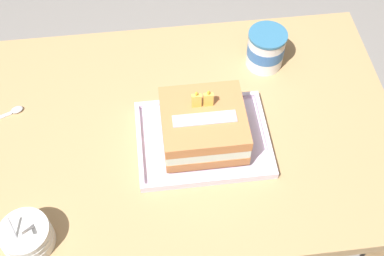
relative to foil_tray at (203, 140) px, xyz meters
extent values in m
plane|color=gray|center=(-0.05, 0.05, -0.77)|extent=(8.00, 8.00, 0.00)
cube|color=tan|center=(-0.05, 0.05, -0.02)|extent=(1.20, 0.80, 0.04)
cube|color=tan|center=(-0.59, 0.39, -0.41)|extent=(0.06, 0.06, 0.73)
cube|color=tan|center=(0.49, 0.39, -0.41)|extent=(0.06, 0.06, 0.73)
cube|color=silver|center=(0.00, 0.00, 0.00)|extent=(0.35, 0.27, 0.01)
cube|color=silver|center=(0.00, -0.13, 0.01)|extent=(0.35, 0.01, 0.02)
cube|color=silver|center=(0.00, 0.13, 0.01)|extent=(0.35, 0.01, 0.02)
cube|color=silver|center=(-0.17, 0.00, 0.01)|extent=(0.01, 0.25, 0.02)
cube|color=silver|center=(0.17, 0.00, 0.01)|extent=(0.01, 0.25, 0.02)
cube|color=#C67B47|center=(0.00, 0.00, 0.03)|extent=(0.21, 0.20, 0.03)
cube|color=silver|center=(0.00, 0.00, 0.07)|extent=(0.21, 0.20, 0.03)
cube|color=#C67B47|center=(0.00, 0.00, 0.10)|extent=(0.21, 0.20, 0.03)
cube|color=beige|center=(0.00, -0.02, 0.12)|extent=(0.16, 0.04, 0.00)
cube|color=#EFC64C|center=(-0.01, 0.03, 0.14)|extent=(0.02, 0.01, 0.04)
ellipsoid|color=yellow|center=(-0.01, 0.03, 0.16)|extent=(0.01, 0.01, 0.01)
cube|color=#EFC64C|center=(0.02, 0.03, 0.14)|extent=(0.02, 0.01, 0.04)
ellipsoid|color=yellow|center=(0.02, 0.03, 0.16)|extent=(0.01, 0.01, 0.01)
cylinder|color=white|center=(-0.44, -0.24, 0.01)|extent=(0.12, 0.12, 0.03)
cylinder|color=white|center=(-0.44, -0.24, 0.03)|extent=(0.12, 0.12, 0.03)
cylinder|color=white|center=(-0.44, -0.24, 0.05)|extent=(0.12, 0.12, 0.03)
cylinder|color=silver|center=(-0.43, -0.24, 0.08)|extent=(0.02, 0.05, 0.06)
cylinder|color=silver|center=(-0.43, -0.24, 0.07)|extent=(0.02, 0.05, 0.05)
cylinder|color=silver|center=(-0.46, -0.24, 0.07)|extent=(0.02, 0.05, 0.05)
cylinder|color=white|center=(0.22, 0.26, 0.05)|extent=(0.11, 0.11, 0.11)
cylinder|color=#386BB2|center=(0.22, 0.26, 0.05)|extent=(0.11, 0.11, 0.04)
cylinder|color=teal|center=(0.22, 0.26, 0.11)|extent=(0.11, 0.11, 0.01)
ellipsoid|color=silver|center=(-0.51, 0.17, 0.00)|extent=(0.04, 0.03, 0.01)
camera|label=1|loc=(-0.12, -0.75, 1.13)|focal=47.32mm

